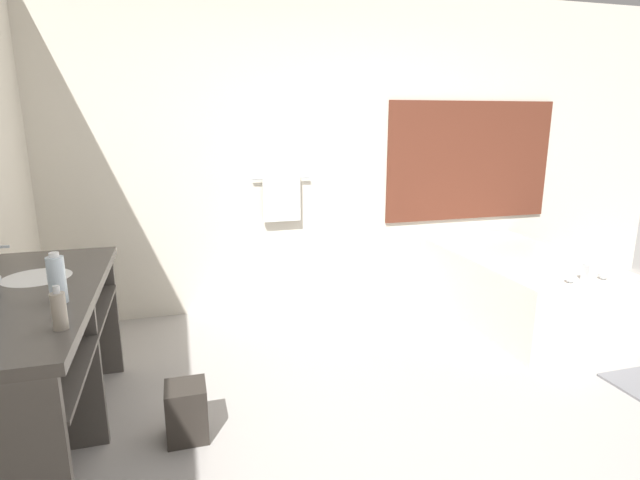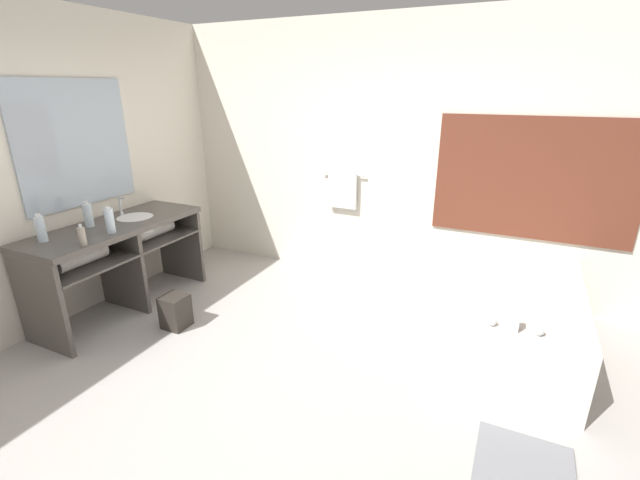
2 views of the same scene
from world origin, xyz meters
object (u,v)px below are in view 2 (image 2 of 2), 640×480
water_bottle_2 (110,221)px  water_bottle_1 (88,215)px  bathtub (513,314)px  water_bottle_3 (41,229)px  soap_dispenser (82,236)px  waste_bin (176,311)px

water_bottle_2 → water_bottle_1: bearing=173.3°
bathtub → water_bottle_3: size_ratio=7.05×
soap_dispenser → waste_bin: size_ratio=0.59×
bathtub → water_bottle_2: water_bottle_2 is taller
water_bottle_1 → bathtub: bearing=16.1°
soap_dispenser → water_bottle_2: bearing=101.9°
soap_dispenser → waste_bin: 0.99m
bathtub → water_bottle_2: (-3.21, -1.06, 0.66)m
water_bottle_1 → soap_dispenser: 0.52m
bathtub → water_bottle_1: size_ratio=7.16×
water_bottle_2 → waste_bin: size_ratio=0.76×
water_bottle_2 → water_bottle_3: size_ratio=0.98×
bathtub → water_bottle_2: bearing=-161.8°
water_bottle_1 → soap_dispenser: (0.38, -0.35, -0.03)m
water_bottle_1 → soap_dispenser: size_ratio=1.30×
water_bottle_1 → waste_bin: water_bottle_1 is taller
water_bottle_3 → soap_dispenser: (0.38, 0.08, -0.03)m
water_bottle_2 → soap_dispenser: 0.33m
bathtub → water_bottle_3: 3.86m
water_bottle_2 → water_bottle_3: (-0.31, -0.39, 0.00)m
water_bottle_1 → water_bottle_3: water_bottle_3 is taller
water_bottle_2 → waste_bin: water_bottle_2 is taller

